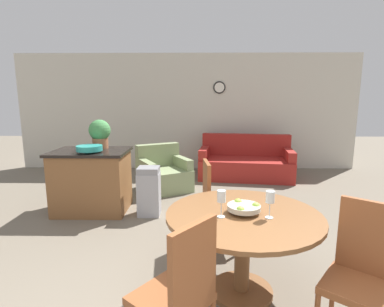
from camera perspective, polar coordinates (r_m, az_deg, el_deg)
The scene contains 14 objects.
wall_back at distance 7.16m, azimuth -0.91°, elevation 7.86°, with size 8.00×0.09×2.70m.
dining_table at distance 2.63m, azimuth 9.68°, elevation -14.48°, with size 1.30×1.30×0.73m.
dining_chair_near_left at distance 1.99m, azimuth -2.35°, elevation -24.50°, with size 0.59×0.59×0.99m.
dining_chair_near_right at distance 2.46m, azimuth 29.67°, elevation -18.59°, with size 0.59×0.59×0.99m.
dining_chair_far_side at distance 3.43m, azimuth 4.61°, elevation -8.99°, with size 0.46×0.46×0.99m.
fruit_bowl at distance 2.55m, azimuth 9.87°, elevation -10.09°, with size 0.28×0.28×0.09m.
wine_glass_left at distance 2.41m, azimuth 5.62°, elevation -8.32°, with size 0.07×0.07×0.22m.
wine_glass_right at distance 2.46m, azimuth 14.67°, elevation -8.22°, with size 0.07×0.07×0.22m.
kitchen_island at distance 4.72m, azimuth -18.49°, elevation -4.93°, with size 1.08×0.80×0.92m.
teal_bowl at distance 4.44m, azimuth -18.96°, elevation 0.94°, with size 0.36×0.36×0.10m.
potted_plant at distance 4.76m, azimuth -17.16°, elevation 3.78°, with size 0.32×0.32×0.44m.
trash_bin at distance 4.40m, azimuth -8.20°, elevation -7.13°, with size 0.31×0.30×0.71m.
couch at distance 6.54m, azimuth 10.14°, elevation -1.82°, with size 2.04×1.24×0.89m.
armchair at distance 5.59m, azimuth -5.48°, elevation -4.02°, with size 1.12×1.12×0.82m.
Camera 1 is at (0.23, -1.39, 1.67)m, focal length 28.00 mm.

